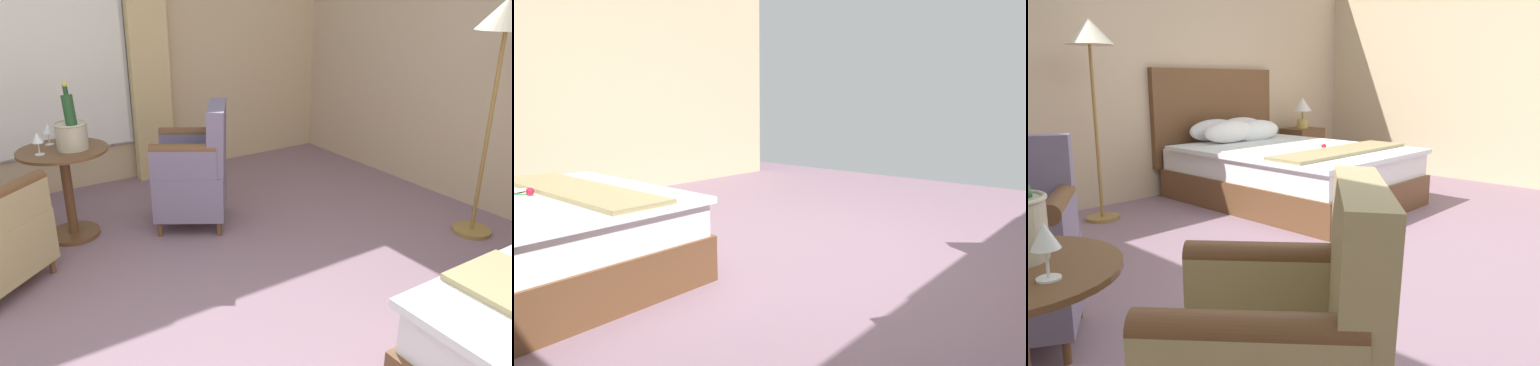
% 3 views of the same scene
% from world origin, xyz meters
% --- Properties ---
extents(ground_plane, '(7.88, 7.88, 0.00)m').
position_xyz_m(ground_plane, '(0.00, 0.00, 0.00)').
color(ground_plane, gray).
extents(wall_far_side, '(0.12, 6.04, 2.77)m').
position_xyz_m(wall_far_side, '(3.25, 0.00, 1.38)').
color(wall_far_side, '#C5AF8A').
rests_on(wall_far_side, ground).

